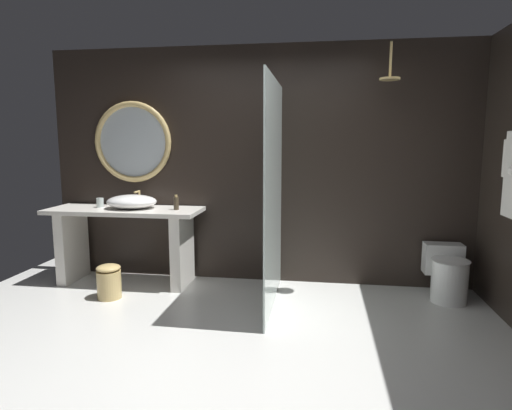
{
  "coord_description": "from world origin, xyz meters",
  "views": [
    {
      "loc": [
        0.67,
        -2.85,
        1.57
      ],
      "look_at": [
        0.09,
        1.0,
        0.99
      ],
      "focal_mm": 30.13,
      "sensor_mm": 36.0,
      "label": 1
    }
  ],
  "objects_px": {
    "tumbler_cup": "(100,203)",
    "soap_dispenser": "(176,203)",
    "rain_shower_head": "(390,75)",
    "toilet": "(447,273)",
    "waste_bin": "(109,281)",
    "vessel_sink": "(132,202)",
    "round_wall_mirror": "(133,142)"
  },
  "relations": [
    {
      "from": "tumbler_cup",
      "to": "soap_dispenser",
      "type": "height_order",
      "value": "soap_dispenser"
    },
    {
      "from": "waste_bin",
      "to": "rain_shower_head",
      "type": "bearing_deg",
      "value": 9.58
    },
    {
      "from": "vessel_sink",
      "to": "tumbler_cup",
      "type": "bearing_deg",
      "value": 177.09
    },
    {
      "from": "rain_shower_head",
      "to": "soap_dispenser",
      "type": "bearing_deg",
      "value": 179.22
    },
    {
      "from": "round_wall_mirror",
      "to": "waste_bin",
      "type": "distance_m",
      "value": 1.59
    },
    {
      "from": "vessel_sink",
      "to": "waste_bin",
      "type": "distance_m",
      "value": 0.9
    },
    {
      "from": "round_wall_mirror",
      "to": "rain_shower_head",
      "type": "height_order",
      "value": "rain_shower_head"
    },
    {
      "from": "soap_dispenser",
      "to": "round_wall_mirror",
      "type": "relative_size",
      "value": 0.18
    },
    {
      "from": "soap_dispenser",
      "to": "toilet",
      "type": "relative_size",
      "value": 0.29
    },
    {
      "from": "soap_dispenser",
      "to": "waste_bin",
      "type": "bearing_deg",
      "value": -138.8
    },
    {
      "from": "vessel_sink",
      "to": "tumbler_cup",
      "type": "relative_size",
      "value": 5.21
    },
    {
      "from": "soap_dispenser",
      "to": "round_wall_mirror",
      "type": "bearing_deg",
      "value": 154.76
    },
    {
      "from": "waste_bin",
      "to": "vessel_sink",
      "type": "bearing_deg",
      "value": 85.18
    },
    {
      "from": "soap_dispenser",
      "to": "toilet",
      "type": "distance_m",
      "value": 2.88
    },
    {
      "from": "tumbler_cup",
      "to": "toilet",
      "type": "distance_m",
      "value": 3.76
    },
    {
      "from": "tumbler_cup",
      "to": "soap_dispenser",
      "type": "xyz_separation_m",
      "value": [
        0.9,
        -0.04,
        0.02
      ]
    },
    {
      "from": "vessel_sink",
      "to": "tumbler_cup",
      "type": "xyz_separation_m",
      "value": [
        -0.38,
        0.02,
        -0.02
      ]
    },
    {
      "from": "soap_dispenser",
      "to": "waste_bin",
      "type": "xyz_separation_m",
      "value": [
        -0.56,
        -0.49,
        -0.74
      ]
    },
    {
      "from": "round_wall_mirror",
      "to": "vessel_sink",
      "type": "bearing_deg",
      "value": -72.99
    },
    {
      "from": "tumbler_cup",
      "to": "soap_dispenser",
      "type": "relative_size",
      "value": 0.65
    },
    {
      "from": "soap_dispenser",
      "to": "waste_bin",
      "type": "height_order",
      "value": "soap_dispenser"
    },
    {
      "from": "vessel_sink",
      "to": "soap_dispenser",
      "type": "bearing_deg",
      "value": -2.41
    },
    {
      "from": "soap_dispenser",
      "to": "toilet",
      "type": "bearing_deg",
      "value": -0.06
    },
    {
      "from": "vessel_sink",
      "to": "soap_dispenser",
      "type": "height_order",
      "value": "vessel_sink"
    },
    {
      "from": "tumbler_cup",
      "to": "rain_shower_head",
      "type": "distance_m",
      "value": 3.33
    },
    {
      "from": "round_wall_mirror",
      "to": "toilet",
      "type": "relative_size",
      "value": 1.63
    },
    {
      "from": "rain_shower_head",
      "to": "toilet",
      "type": "bearing_deg",
      "value": 2.37
    },
    {
      "from": "tumbler_cup",
      "to": "rain_shower_head",
      "type": "xyz_separation_m",
      "value": [
        3.06,
        -0.07,
        1.3
      ]
    },
    {
      "from": "vessel_sink",
      "to": "rain_shower_head",
      "type": "relative_size",
      "value": 1.56
    },
    {
      "from": "tumbler_cup",
      "to": "soap_dispenser",
      "type": "distance_m",
      "value": 0.9
    },
    {
      "from": "soap_dispenser",
      "to": "rain_shower_head",
      "type": "distance_m",
      "value": 2.51
    },
    {
      "from": "rain_shower_head",
      "to": "toilet",
      "type": "relative_size",
      "value": 0.63
    }
  ]
}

